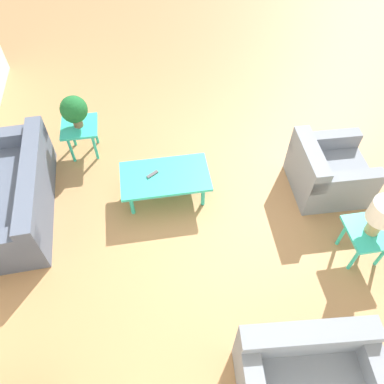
# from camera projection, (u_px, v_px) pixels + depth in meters

# --- Properties ---
(ground_plane) EXTENTS (14.00, 14.00, 0.00)m
(ground_plane) POSITION_uv_depth(u_px,v_px,m) (211.00, 206.00, 4.80)
(ground_plane) COLOR #A87A4C
(sofa) EXTENTS (0.86, 1.84, 0.72)m
(sofa) POSITION_uv_depth(u_px,v_px,m) (18.00, 195.00, 4.55)
(sofa) COLOR #4C566B
(sofa) RESTS_ON ground_plane
(armchair) EXTENTS (0.91, 0.88, 0.74)m
(armchair) POSITION_uv_depth(u_px,v_px,m) (327.00, 172.00, 4.77)
(armchair) COLOR slate
(armchair) RESTS_ON ground_plane
(loveseat) EXTENTS (1.26, 0.98, 0.74)m
(loveseat) POSITION_uv_depth(u_px,v_px,m) (309.00, 383.00, 3.25)
(loveseat) COLOR slate
(loveseat) RESTS_ON ground_plane
(coffee_table) EXTENTS (1.10, 0.62, 0.40)m
(coffee_table) POSITION_uv_depth(u_px,v_px,m) (165.00, 178.00, 4.62)
(coffee_table) COLOR #2DB79E
(coffee_table) RESTS_ON ground_plane
(side_table_plant) EXTENTS (0.49, 0.49, 0.49)m
(side_table_plant) POSITION_uv_depth(u_px,v_px,m) (80.00, 130.00, 5.09)
(side_table_plant) COLOR #2DB79E
(side_table_plant) RESTS_ON ground_plane
(side_table_lamp) EXTENTS (0.49, 0.49, 0.49)m
(side_table_lamp) POSITION_uv_depth(u_px,v_px,m) (368.00, 235.00, 4.05)
(side_table_lamp) COLOR #2DB79E
(side_table_lamp) RESTS_ON ground_plane
(potted_plant) EXTENTS (0.35, 0.35, 0.45)m
(potted_plant) POSITION_uv_depth(u_px,v_px,m) (74.00, 110.00, 4.82)
(potted_plant) COLOR brown
(potted_plant) RESTS_ON side_table_plant
(table_lamp) EXTENTS (0.29, 0.29, 0.47)m
(table_lamp) POSITION_uv_depth(u_px,v_px,m) (382.00, 214.00, 3.75)
(table_lamp) COLOR #997F4C
(table_lamp) RESTS_ON side_table_lamp
(remote_control) EXTENTS (0.16, 0.12, 0.02)m
(remote_control) POSITION_uv_depth(u_px,v_px,m) (152.00, 174.00, 4.59)
(remote_control) COLOR #4C4C51
(remote_control) RESTS_ON coffee_table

